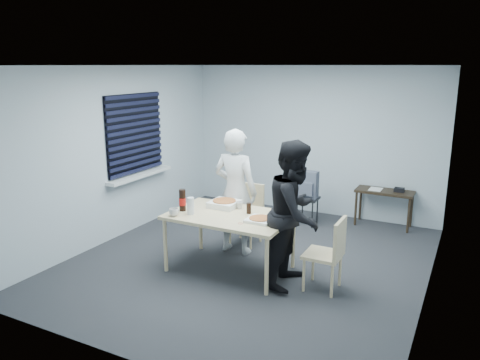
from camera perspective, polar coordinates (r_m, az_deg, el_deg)
The scene contains 19 objects.
room at distance 7.58m, azimuth -12.48°, elevation 4.70°, with size 5.00×5.00×5.00m.
dining_table at distance 6.00m, azimuth -1.25°, elevation -4.76°, with size 1.54×0.98×0.75m.
chair_far at distance 6.99m, azimuth 0.99°, elevation -3.58°, with size 0.42×0.42×0.89m.
chair_right at distance 5.61m, azimuth 10.96°, elevation -8.33°, with size 0.42×0.42×0.89m.
person_white at distance 6.53m, azimuth -0.56°, elevation -1.42°, with size 0.65×0.42×1.77m, color silver.
person_black at distance 5.61m, azimuth 6.69°, elevation -4.10°, with size 0.86×0.47×1.77m, color black.
side_table at distance 8.02m, azimuth 17.21°, elevation -1.77°, with size 0.92×0.41×0.61m.
stool at distance 7.84m, azimuth 8.23°, elevation -2.88°, with size 0.34×0.34×0.48m.
backpack at distance 7.75m, azimuth 8.28°, elevation -0.59°, with size 0.32×0.23×0.44m.
pizza_box_a at distance 6.29m, azimuth -1.92°, elevation -2.88°, with size 0.37×0.37×0.09m.
pizza_box_b at distance 5.73m, azimuth 2.45°, elevation -4.82°, with size 0.31×0.31×0.04m.
mug_a at distance 5.96m, azimuth -8.06°, elevation -3.92°, with size 0.12×0.12×0.10m, color silver.
mug_b at distance 6.20m, azimuth -0.07°, elevation -3.09°, with size 0.10×0.10×0.09m, color silver.
cola_glass at distance 6.00m, azimuth 1.08°, elevation -3.47°, with size 0.06×0.06×0.14m, color black.
soda_bottle at distance 6.14m, azimuth -7.03°, elevation -2.49°, with size 0.09×0.09×0.29m.
plastic_cups at distance 6.00m, azimuth -6.05°, elevation -3.15°, with size 0.09×0.09×0.22m, color silver.
rubber_band at distance 5.64m, azimuth 0.04°, elevation -5.31°, with size 0.06×0.06×0.00m, color red.
papers at distance 8.02m, azimuth 16.20°, elevation -1.08°, with size 0.20×0.27×0.00m, color white.
black_box at distance 7.97m, azimuth 18.84°, elevation -1.14°, with size 0.15×0.11×0.07m, color black.
Camera 1 is at (2.60, -5.36, 2.61)m, focal length 35.00 mm.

